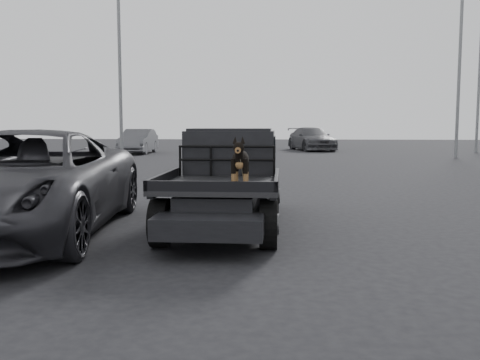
# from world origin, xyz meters

# --- Properties ---
(ground) EXTENTS (120.00, 120.00, 0.00)m
(ground) POSITION_xyz_m (0.00, 0.00, 0.00)
(ground) COLOR black
(ground) RESTS_ON ground
(flatbed_ute) EXTENTS (2.00, 5.40, 0.92)m
(flatbed_ute) POSITION_xyz_m (0.44, 2.44, 0.46)
(flatbed_ute) COLOR black
(flatbed_ute) RESTS_ON ground
(ute_cab) EXTENTS (1.72, 1.30, 0.88)m
(ute_cab) POSITION_xyz_m (0.44, 3.39, 1.36)
(ute_cab) COLOR black
(ute_cab) RESTS_ON flatbed_ute
(headache_rack) EXTENTS (1.80, 0.08, 0.55)m
(headache_rack) POSITION_xyz_m (0.44, 2.64, 1.20)
(headache_rack) COLOR black
(headache_rack) RESTS_ON flatbed_ute
(dog) EXTENTS (0.32, 0.60, 0.74)m
(dog) POSITION_xyz_m (0.83, 0.86, 1.29)
(dog) COLOR black
(dog) RESTS_ON flatbed_ute
(parked_suv) EXTENTS (3.65, 6.73, 1.79)m
(parked_suv) POSITION_xyz_m (-2.90, 1.43, 0.90)
(parked_suv) COLOR #2D2D32
(parked_suv) RESTS_ON ground
(distant_car_a) EXTENTS (1.84, 4.85, 1.58)m
(distant_car_a) POSITION_xyz_m (-7.79, 26.67, 0.79)
(distant_car_a) COLOR #545459
(distant_car_a) RESTS_ON ground
(distant_car_b) EXTENTS (3.77, 6.12, 1.66)m
(distant_car_b) POSITION_xyz_m (3.59, 31.75, 0.83)
(distant_car_b) COLOR #414145
(distant_car_b) RESTS_ON ground
(floodlight_near) EXTENTS (1.08, 0.28, 14.56)m
(floodlight_near) POSITION_xyz_m (-7.14, 20.95, 7.88)
(floodlight_near) COLOR slate
(floodlight_near) RESTS_ON ground
(floodlight_mid) EXTENTS (1.08, 0.28, 14.26)m
(floodlight_mid) POSITION_xyz_m (11.29, 23.89, 7.73)
(floodlight_mid) COLOR slate
(floodlight_mid) RESTS_ON ground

